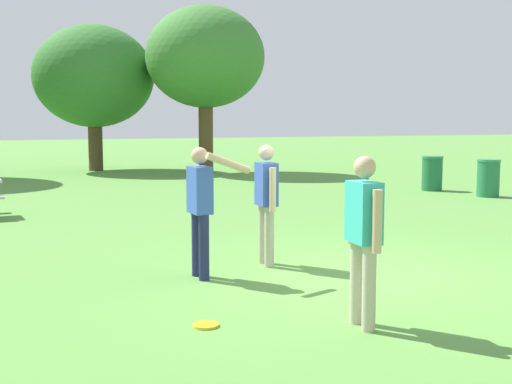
# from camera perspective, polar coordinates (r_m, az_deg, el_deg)

# --- Properties ---
(ground_plane) EXTENTS (120.00, 120.00, 0.00)m
(ground_plane) POSITION_cam_1_polar(r_m,az_deg,el_deg) (8.60, 7.94, -7.11)
(ground_plane) COLOR #568E3D
(person_thrower) EXTENTS (0.25, 0.61, 1.64)m
(person_thrower) POSITION_cam_1_polar(r_m,az_deg,el_deg) (8.98, 0.89, -0.38)
(person_thrower) COLOR #B7AD93
(person_thrower) RESTS_ON ground
(person_catcher) EXTENTS (0.25, 0.61, 1.64)m
(person_catcher) POSITION_cam_1_polar(r_m,az_deg,el_deg) (6.36, 9.21, -3.22)
(person_catcher) COLOR #B7AD93
(person_catcher) RESTS_ON ground
(person_bystander) EXTENTS (0.69, 0.61, 1.64)m
(person_bystander) POSITION_cam_1_polar(r_m,az_deg,el_deg) (8.26, -4.75, -0.85)
(person_bystander) COLOR #1E234C
(person_bystander) RESTS_ON ground
(frisbee) EXTENTS (0.25, 0.25, 0.03)m
(frisbee) POSITION_cam_1_polar(r_m,az_deg,el_deg) (6.52, -4.33, -11.31)
(frisbee) COLOR yellow
(frisbee) RESTS_ON ground
(trash_can_beside_table) EXTENTS (0.59, 0.59, 0.96)m
(trash_can_beside_table) POSITION_cam_1_polar(r_m,az_deg,el_deg) (18.03, 19.29, 1.15)
(trash_can_beside_table) COLOR #237047
(trash_can_beside_table) RESTS_ON ground
(trash_can_further_along) EXTENTS (0.59, 0.59, 0.96)m
(trash_can_further_along) POSITION_cam_1_polar(r_m,az_deg,el_deg) (19.14, 14.87, 1.56)
(trash_can_further_along) COLOR #1E663D
(trash_can_further_along) RESTS_ON ground
(tree_broad_center) EXTENTS (4.57, 4.57, 5.56)m
(tree_broad_center) POSITION_cam_1_polar(r_m,az_deg,el_deg) (26.49, -13.74, 9.58)
(tree_broad_center) COLOR #4C3823
(tree_broad_center) RESTS_ON ground
(tree_far_right) EXTENTS (4.36, 4.36, 6.10)m
(tree_far_right) POSITION_cam_1_polar(r_m,az_deg,el_deg) (24.87, -4.37, 11.40)
(tree_far_right) COLOR brown
(tree_far_right) RESTS_ON ground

